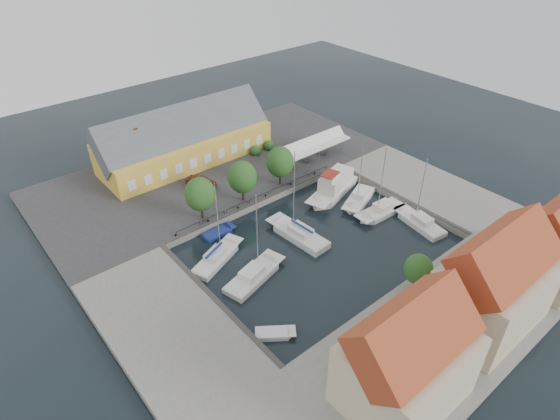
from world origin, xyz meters
The scene contains 21 objects.
ground centered at (0.00, 0.00, 0.00)m, with size 140.00×140.00×0.00m, color black.
north_quay centered at (0.00, 23.00, 0.50)m, with size 56.00×26.00×1.00m, color #2D2D30.
west_quay centered at (-22.00, -2.00, 0.50)m, with size 12.00×24.00×1.00m, color slate.
east_quay centered at (22.00, -2.00, 0.50)m, with size 12.00×24.00×1.00m, color slate.
south_bank centered at (0.00, -21.00, 0.50)m, with size 56.00×14.00×1.00m, color slate.
quay_edge_fittings centered at (0.02, 4.75, 1.06)m, with size 56.00×24.72×0.40m.
warehouse centered at (-2.60, 28.36, 4.43)m, with size 28.56×14.00×9.55m.
tent_canopy centered at (14.00, 14.50, 3.68)m, with size 14.00×4.00×2.83m.
quay_trees centered at (-2.00, 12.00, 4.88)m, with size 18.20×4.20×6.30m.
car_silver centered at (14.27, 31.10, 1.73)m, with size 1.72×4.27×1.46m, color #ADB0B5.
car_red centered at (-4.75, 19.19, 1.78)m, with size 1.64×4.71×1.55m, color #4F1A12.
center_sailboat centered at (-0.84, 1.12, 0.36)m, with size 3.56×9.95×13.28m.
trawler centered at (10.62, 5.92, 1.02)m, with size 11.66×6.46×5.00m.
east_boat_a centered at (12.02, 1.94, 0.26)m, with size 8.41×5.64×11.49m.
east_boat_b centered at (12.08, -2.32, 0.26)m, with size 8.50×3.14×11.39m.
east_boat_c centered at (14.00, -7.57, 0.26)m, with size 3.83×8.59×10.67m.
west_boat_a centered at (-11.82, 4.18, 0.27)m, with size 8.84×5.54×11.47m.
west_boat_c centered at (-10.27, -1.43, 0.26)m, with size 9.31×5.05×12.04m.
launch_sw centered at (-13.87, -9.78, 0.09)m, with size 4.41×3.85×0.98m.
launch_nw centered at (-8.69, 8.60, 0.09)m, with size 4.83×2.05×0.88m.
townhouses centered at (1.93, -23.24, 5.82)m, with size 36.30×8.50×12.00m.
Camera 1 is at (-34.48, -35.48, 38.82)m, focal length 30.00 mm.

